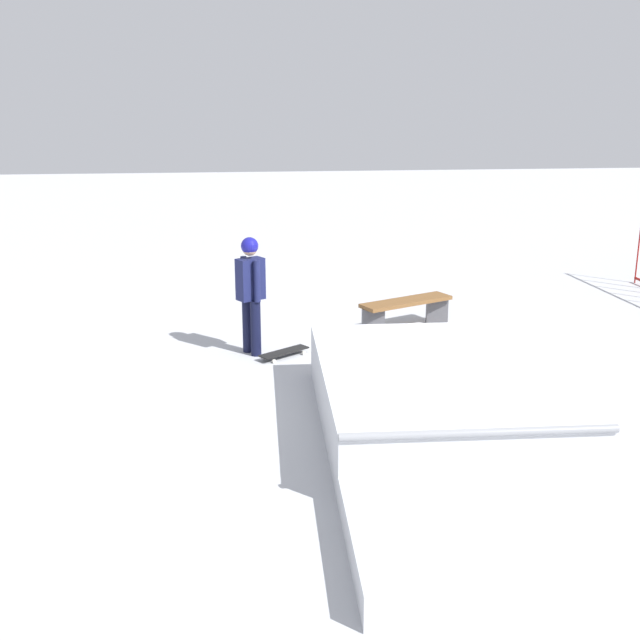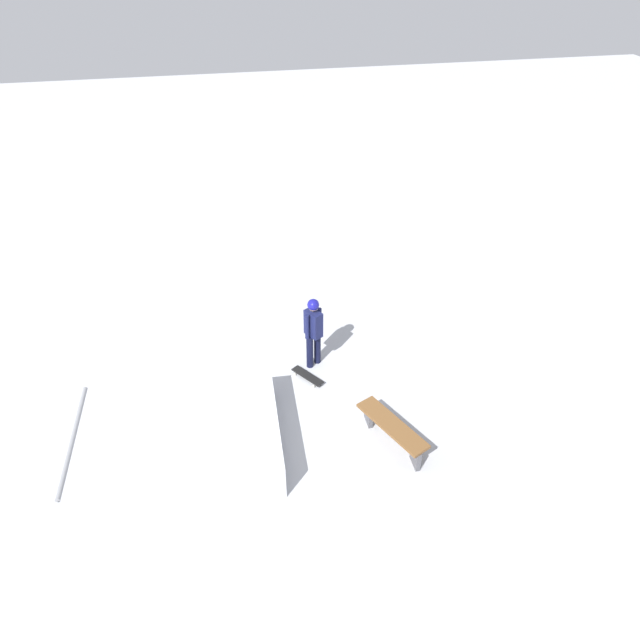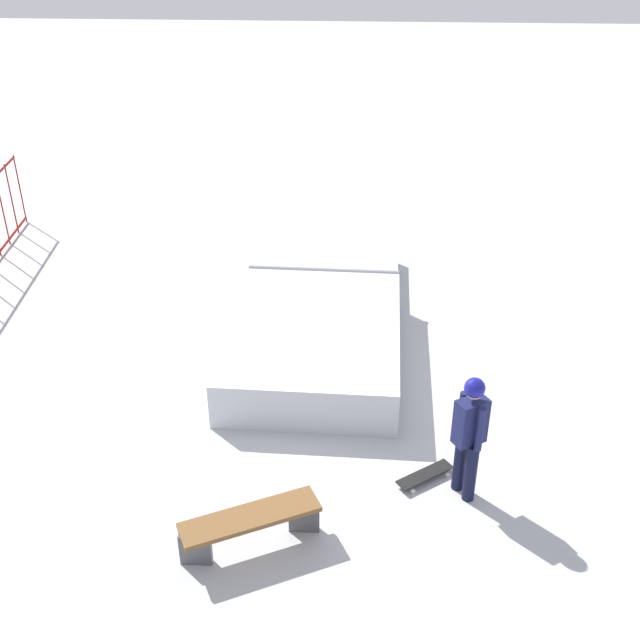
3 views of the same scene
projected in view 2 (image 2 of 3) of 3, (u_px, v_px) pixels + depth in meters
ground_plane at (220, 453)px, 10.52m from camera, size 60.00×60.00×0.00m
skate_ramp at (154, 444)px, 10.27m from camera, size 5.48×2.78×0.74m
skater at (313, 328)px, 11.97m from camera, size 0.39×0.44×1.73m
skateboard at (308, 376)px, 12.12m from camera, size 0.63×0.77×0.09m
park_bench at (392, 429)px, 10.52m from camera, size 1.05×1.62×0.48m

